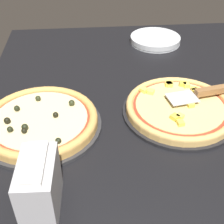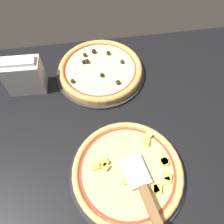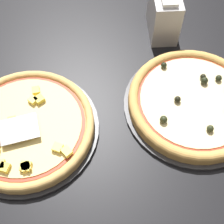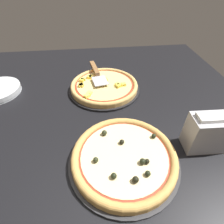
{
  "view_description": "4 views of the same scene",
  "coord_description": "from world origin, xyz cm",
  "px_view_note": "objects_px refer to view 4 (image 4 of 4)",
  "views": [
    {
      "loc": [
        -76.24,
        22.94,
        57.65
      ],
      "look_at": [
        -3.97,
        16.53,
        3.0
      ],
      "focal_mm": 50.0,
      "sensor_mm": 36.0,
      "label": 1
    },
    {
      "loc": [
        -10.04,
        -22.93,
        65.1
      ],
      "look_at": [
        -3.97,
        16.53,
        3.0
      ],
      "focal_mm": 35.0,
      "sensor_mm": 36.0,
      "label": 2
    },
    {
      "loc": [
        35.36,
        12.62,
        66.73
      ],
      "look_at": [
        -3.97,
        16.53,
        3.0
      ],
      "focal_mm": 50.0,
      "sensor_mm": 36.0,
      "label": 3
    },
    {
      "loc": [
        1.97,
        67.97,
        48.52
      ],
      "look_at": [
        -3.97,
        16.53,
        3.0
      ],
      "focal_mm": 28.0,
      "sensor_mm": 36.0,
      "label": 4
    }
  ],
  "objects_px": {
    "pizza_back": "(124,156)",
    "serving_spatula": "(96,70)",
    "pizza_front": "(104,85)",
    "napkin_holder": "(208,132)"
  },
  "relations": [
    {
      "from": "pizza_front",
      "to": "napkin_holder",
      "type": "distance_m",
      "value": 0.49
    },
    {
      "from": "pizza_back",
      "to": "serving_spatula",
      "type": "xyz_separation_m",
      "value": [
        0.06,
        -0.51,
        0.03
      ]
    },
    {
      "from": "napkin_holder",
      "to": "pizza_back",
      "type": "bearing_deg",
      "value": 6.11
    },
    {
      "from": "pizza_back",
      "to": "napkin_holder",
      "type": "height_order",
      "value": "napkin_holder"
    },
    {
      "from": "pizza_front",
      "to": "pizza_back",
      "type": "height_order",
      "value": "pizza_back"
    },
    {
      "from": "pizza_front",
      "to": "napkin_holder",
      "type": "bearing_deg",
      "value": 128.57
    },
    {
      "from": "serving_spatula",
      "to": "napkin_holder",
      "type": "relative_size",
      "value": 1.64
    },
    {
      "from": "napkin_holder",
      "to": "serving_spatula",
      "type": "bearing_deg",
      "value": -54.91
    },
    {
      "from": "pizza_front",
      "to": "napkin_holder",
      "type": "xyz_separation_m",
      "value": [
        -0.3,
        0.38,
        0.04
      ]
    },
    {
      "from": "pizza_back",
      "to": "napkin_holder",
      "type": "bearing_deg",
      "value": -173.89
    }
  ]
}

